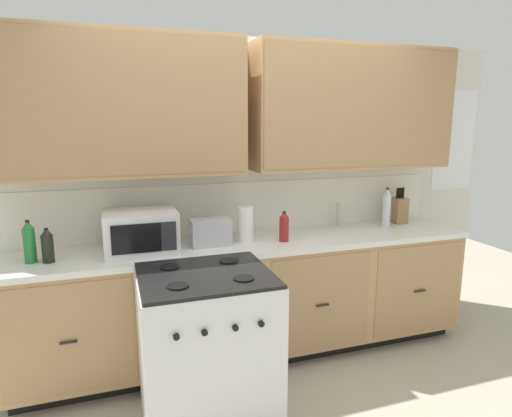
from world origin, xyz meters
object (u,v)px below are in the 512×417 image
object	(u,v)px
bottle_clear	(387,208)
stove_range	(207,349)
paper_towel_roll	(245,224)
bottle_dark	(47,246)
toaster	(210,232)
knife_block	(398,210)
bottle_red	(284,227)
bottle_green	(29,242)
microwave	(141,232)

from	to	relation	value
bottle_clear	stove_range	bearing A→B (deg)	-157.29
paper_towel_roll	bottle_dark	size ratio (longest dim) A/B	1.18
toaster	knife_block	bearing A→B (deg)	5.40
toaster	bottle_red	size ratio (longest dim) A/B	1.24
stove_range	bottle_dark	distance (m)	1.18
bottle_red	bottle_dark	xyz separation A→B (m)	(-1.59, 0.01, -0.00)
bottle_clear	bottle_dark	xyz separation A→B (m)	(-2.58, -0.15, -0.05)
paper_towel_roll	bottle_green	bearing A→B (deg)	-178.13
bottle_clear	paper_towel_roll	bearing A→B (deg)	-176.79
microwave	knife_block	size ratio (longest dim) A/B	1.55
knife_block	bottle_clear	distance (m)	0.20
stove_range	microwave	world-z (taller)	microwave
microwave	bottle_green	size ratio (longest dim) A/B	1.76
stove_range	bottle_red	world-z (taller)	bottle_red
bottle_red	bottle_clear	world-z (taller)	bottle_clear
knife_block	bottle_green	distance (m)	2.87
bottle_red	bottle_clear	size ratio (longest dim) A/B	0.68
bottle_dark	bottle_clear	bearing A→B (deg)	3.24
bottle_red	bottle_dark	distance (m)	1.59
knife_block	bottle_green	bearing A→B (deg)	-176.04
bottle_green	paper_towel_roll	bearing A→B (deg)	1.87
toaster	knife_block	world-z (taller)	knife_block
microwave	knife_block	world-z (taller)	knife_block
toaster	bottle_dark	world-z (taller)	bottle_dark
bottle_clear	knife_block	bearing A→B (deg)	24.20
stove_range	bottle_clear	distance (m)	1.94
microwave	stove_range	bearing A→B (deg)	-63.45
bottle_dark	knife_block	bearing A→B (deg)	4.70
microwave	paper_towel_roll	distance (m)	0.75
microwave	bottle_green	xyz separation A→B (m)	(-0.68, -0.02, -0.01)
microwave	paper_towel_roll	bearing A→B (deg)	1.89
bottle_clear	bottle_green	bearing A→B (deg)	-177.50
toaster	stove_range	bearing A→B (deg)	-105.19
toaster	bottle_dark	size ratio (longest dim) A/B	1.27
knife_block	bottle_red	world-z (taller)	knife_block
paper_towel_roll	bottle_dark	world-z (taller)	paper_towel_roll
knife_block	paper_towel_roll	bearing A→B (deg)	-173.99
microwave	knife_block	bearing A→B (deg)	4.61
microwave	knife_block	distance (m)	2.19
toaster	paper_towel_roll	world-z (taller)	paper_towel_roll
paper_towel_roll	toaster	bearing A→B (deg)	-177.93
toaster	microwave	bearing A→B (deg)	-178.21
microwave	bottle_dark	xyz separation A→B (m)	(-0.57, -0.05, -0.03)
stove_range	bottle_dark	bearing A→B (deg)	147.25
toaster	bottle_red	world-z (taller)	bottle_red
stove_range	bottle_clear	world-z (taller)	bottle_clear
stove_range	toaster	bearing A→B (deg)	74.81
bottle_red	microwave	bearing A→B (deg)	176.45
stove_range	bottle_green	distance (m)	1.29
microwave	paper_towel_roll	xyz separation A→B (m)	(0.75, 0.02, -0.01)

